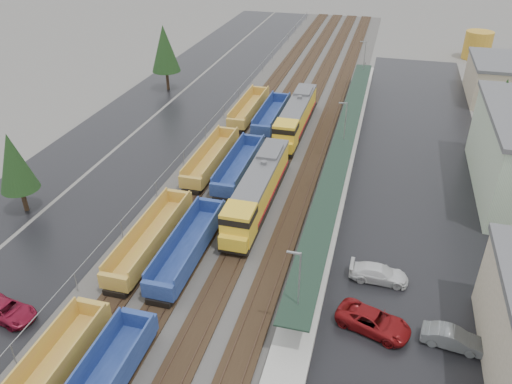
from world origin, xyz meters
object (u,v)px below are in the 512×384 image
Objects in this scene: well_string_yellow at (151,238)px; well_string_blue at (189,247)px; locomotive_trail at (296,117)px; locomotive_lead at (257,191)px; parked_car_east_c at (379,274)px; parked_car_west_c at (7,311)px; parked_car_east_e at (453,339)px; storage_tank at (478,45)px; parked_car_east_b at (373,321)px.

well_string_blue is (4.00, -0.50, 0.03)m from well_string_yellow.
locomotive_trail is 0.23× the size of well_string_yellow.
locomotive_lead is 15.76m from parked_car_east_c.
well_string_yellow is at bearing -23.00° from parked_car_west_c.
parked_car_east_c is at bearing -57.26° from parked_car_west_c.
well_string_blue is (-4.00, -30.75, -1.12)m from locomotive_trail.
well_string_blue is 23.48m from parked_car_east_e.
well_string_yellow is 16.59× the size of parked_car_west_c.
storage_tank is at bearing -17.06° from parked_car_west_c.
well_string_blue is at bearing -7.11° from well_string_yellow.
well_string_yellow reaches higher than parked_car_east_c.
well_string_yellow is at bearing 94.35° from parked_car_east_b.
locomotive_trail is 4.27× the size of parked_car_east_e.
storage_tank is 82.98m from parked_car_east_e.
well_string_yellow reaches higher than parked_car_east_e.
parked_car_east_b is at bearing 95.07° from parked_car_east_e.
parked_car_east_e is (5.83, -0.19, -0.05)m from parked_car_east_b.
parked_car_west_c is 0.99× the size of parked_car_east_c.
well_string_yellow is 16.48× the size of parked_car_east_c.
well_string_yellow is 27.50m from parked_car_east_e.
well_string_blue is 17.30m from parked_car_east_c.
parked_car_east_b is (28.40, 6.30, 0.10)m from parked_car_west_c.
well_string_blue reaches higher than parked_car_east_c.
parked_car_east_e is (5.74, -6.18, 0.01)m from parked_car_east_c.
parked_car_east_c reaches higher than parked_car_west_c.
well_string_yellow is 1.05× the size of well_string_blue.
locomotive_trail is at bearing 24.78° from parked_car_east_c.
locomotive_trail is 3.36× the size of parked_car_east_b.
locomotive_trail is (0.00, 21.00, 0.00)m from locomotive_lead.
parked_car_east_e reaches higher than parked_car_east_c.
parked_car_west_c is (-11.26, -10.93, -0.53)m from well_string_blue.
locomotive_lead is 3.82× the size of parked_car_east_c.
parked_car_east_e is (34.23, 6.11, 0.05)m from parked_car_west_c.
well_string_blue reaches higher than parked_car_east_e.
locomotive_lead is 73.67m from storage_tank.
parked_car_east_c is at bearing 17.09° from parked_car_east_b.
parked_car_east_c is (17.24, 1.35, -0.49)m from well_string_blue.
storage_tank reaches higher than parked_car_east_e.
parked_car_west_c is 0.88× the size of parked_car_east_b.
storage_tank is at bearing 64.46° from well_string_yellow.
well_string_yellow is at bearing -115.54° from storage_tank.
parked_car_east_e is (22.97, -4.82, -0.48)m from well_string_blue.
well_string_yellow is 4.03m from well_string_blue.
storage_tank is 98.87m from parked_car_west_c.
parked_car_east_e is at bearing -61.93° from locomotive_trail.
locomotive_trail is 3.84× the size of parked_car_west_c.
well_string_blue is (-4.00, -9.75, -1.12)m from locomotive_lead.
locomotive_trail is 0.24× the size of well_string_blue.
locomotive_trail is 40.35m from parked_car_east_e.
storage_tank is at bearing 67.06° from well_string_blue.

